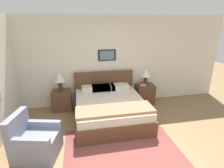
% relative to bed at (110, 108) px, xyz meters
% --- Properties ---
extents(wall_back, '(7.35, 0.09, 2.60)m').
position_rel_bed_xyz_m(wall_back, '(0.11, 1.03, 1.00)').
color(wall_back, silver).
rests_on(wall_back, ground_plane).
extents(area_rug_main, '(2.25, 1.54, 0.01)m').
position_rel_bed_xyz_m(area_rug_main, '(0.02, -1.16, -0.30)').
color(area_rug_main, brown).
rests_on(area_rug_main, ground_plane).
extents(bed, '(1.75, 1.95, 1.04)m').
position_rel_bed_xyz_m(bed, '(0.00, 0.00, 0.00)').
color(bed, brown).
rests_on(bed, ground_plane).
extents(armchair, '(0.89, 0.82, 0.85)m').
position_rel_bed_xyz_m(armchair, '(-1.62, -1.05, -0.02)').
color(armchair, gray).
rests_on(armchair, ground_plane).
extents(nightstand_near_window, '(0.53, 0.43, 0.58)m').
position_rel_bed_xyz_m(nightstand_near_window, '(-1.25, 0.75, -0.01)').
color(nightstand_near_window, brown).
rests_on(nightstand_near_window, ground_plane).
extents(nightstand_by_door, '(0.53, 0.43, 0.58)m').
position_rel_bed_xyz_m(nightstand_by_door, '(1.25, 0.75, -0.01)').
color(nightstand_by_door, brown).
rests_on(nightstand_by_door, ground_plane).
extents(table_lamp_near_window, '(0.29, 0.29, 0.53)m').
position_rel_bed_xyz_m(table_lamp_near_window, '(-1.25, 0.73, 0.65)').
color(table_lamp_near_window, '#2D2823').
rests_on(table_lamp_near_window, nightstand_near_window).
extents(table_lamp_by_door, '(0.29, 0.29, 0.53)m').
position_rel_bed_xyz_m(table_lamp_by_door, '(1.23, 0.73, 0.65)').
color(table_lamp_by_door, '#2D2823').
rests_on(table_lamp_by_door, nightstand_by_door).
extents(book_thick_bottom, '(0.18, 0.24, 0.03)m').
position_rel_bed_xyz_m(book_thick_bottom, '(1.13, 0.71, 0.30)').
color(book_thick_bottom, '#335693').
rests_on(book_thick_bottom, nightstand_by_door).
extents(book_hardcover_middle, '(0.18, 0.29, 0.03)m').
position_rel_bed_xyz_m(book_hardcover_middle, '(1.13, 0.71, 0.33)').
color(book_hardcover_middle, beige).
rests_on(book_hardcover_middle, book_thick_bottom).
extents(book_novel_upper, '(0.16, 0.23, 0.03)m').
position_rel_bed_xyz_m(book_novel_upper, '(1.13, 0.71, 0.36)').
color(book_novel_upper, '#B7332D').
rests_on(book_novel_upper, book_hardcover_middle).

